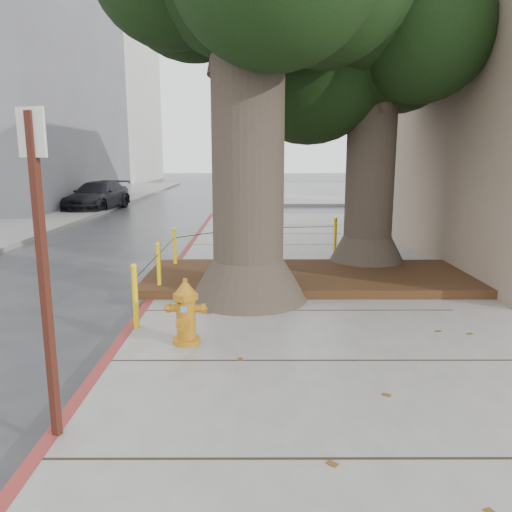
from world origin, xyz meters
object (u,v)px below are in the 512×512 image
at_px(fire_hydrant, 186,312).
at_px(car_dark, 98,196).
at_px(car_silver, 391,199).
at_px(signpost, 42,260).
at_px(car_red, 424,199).

height_order(fire_hydrant, car_dark, car_dark).
bearing_deg(fire_hydrant, car_silver, 71.24).
xyz_separation_m(signpost, car_dark, (-5.79, 19.97, -1.06)).
bearing_deg(car_dark, fire_hydrant, -62.65).
height_order(fire_hydrant, car_red, car_red).
bearing_deg(car_silver, car_dark, 85.99).
distance_m(car_silver, car_red, 1.50).
distance_m(signpost, car_dark, 20.82).
bearing_deg(signpost, fire_hydrant, 91.23).
bearing_deg(fire_hydrant, car_dark, 114.74).
bearing_deg(fire_hydrant, signpost, -107.00).
height_order(car_silver, car_dark, car_dark).
bearing_deg(car_silver, car_red, -123.12).
xyz_separation_m(car_silver, car_red, (1.28, -0.78, 0.05)).
xyz_separation_m(fire_hydrant, car_dark, (-6.65, 17.76, 0.11)).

